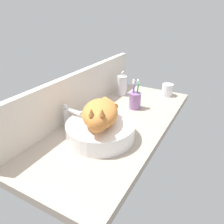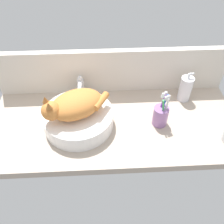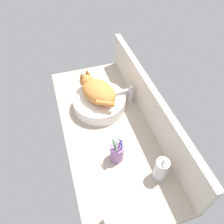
{
  "view_description": "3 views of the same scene",
  "coord_description": "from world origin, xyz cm",
  "px_view_note": "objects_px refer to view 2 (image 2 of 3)",
  "views": [
    {
      "loc": [
        -95.76,
        -50.51,
        60.67
      ],
      "look_at": [
        -2.69,
        0.8,
        7.26
      ],
      "focal_mm": 35.0,
      "sensor_mm": 36.0,
      "label": 1
    },
    {
      "loc": [
        -5.77,
        -84.98,
        92.06
      ],
      "look_at": [
        -1.63,
        -4.73,
        11.57
      ],
      "focal_mm": 40.0,
      "sensor_mm": 36.0,
      "label": 2
    },
    {
      "loc": [
        79.62,
        -22.87,
        106.38
      ],
      "look_at": [
        -4.17,
        3.37,
        7.95
      ],
      "focal_mm": 35.0,
      "sensor_mm": 36.0,
      "label": 3
    }
  ],
  "objects_px": {
    "toothbrush_cup": "(161,115)",
    "sink_basin": "(79,119)",
    "soap_dispenser": "(185,89)",
    "cat": "(74,105)",
    "faucet": "(81,87)"
  },
  "relations": [
    {
      "from": "cat",
      "to": "sink_basin",
      "type": "bearing_deg",
      "value": 29.58
    },
    {
      "from": "sink_basin",
      "to": "toothbrush_cup",
      "type": "xyz_separation_m",
      "value": [
        0.4,
        -0.01,
        0.02
      ]
    },
    {
      "from": "cat",
      "to": "toothbrush_cup",
      "type": "xyz_separation_m",
      "value": [
        0.41,
        -0.0,
        -0.08
      ]
    },
    {
      "from": "soap_dispenser",
      "to": "toothbrush_cup",
      "type": "height_order",
      "value": "toothbrush_cup"
    },
    {
      "from": "sink_basin",
      "to": "faucet",
      "type": "distance_m",
      "value": 0.21
    },
    {
      "from": "cat",
      "to": "soap_dispenser",
      "type": "distance_m",
      "value": 0.6
    },
    {
      "from": "cat",
      "to": "soap_dispenser",
      "type": "bearing_deg",
      "value": 16.5
    },
    {
      "from": "faucet",
      "to": "soap_dispenser",
      "type": "height_order",
      "value": "soap_dispenser"
    },
    {
      "from": "toothbrush_cup",
      "to": "sink_basin",
      "type": "bearing_deg",
      "value": 178.43
    },
    {
      "from": "sink_basin",
      "to": "soap_dispenser",
      "type": "xyz_separation_m",
      "value": [
        0.56,
        0.16,
        0.03
      ]
    },
    {
      "from": "toothbrush_cup",
      "to": "soap_dispenser",
      "type": "bearing_deg",
      "value": 46.69
    },
    {
      "from": "soap_dispenser",
      "to": "sink_basin",
      "type": "bearing_deg",
      "value": -163.8
    },
    {
      "from": "toothbrush_cup",
      "to": "faucet",
      "type": "bearing_deg",
      "value": 151.43
    },
    {
      "from": "soap_dispenser",
      "to": "cat",
      "type": "bearing_deg",
      "value": -163.5
    },
    {
      "from": "cat",
      "to": "soap_dispenser",
      "type": "relative_size",
      "value": 1.76
    }
  ]
}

